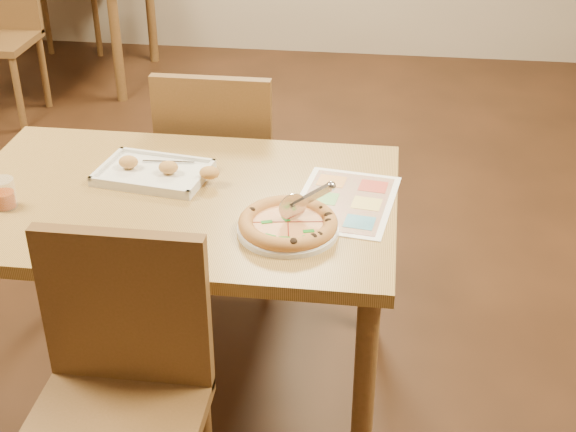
# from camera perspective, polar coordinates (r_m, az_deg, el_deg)

# --- Properties ---
(dining_table) EXTENTS (1.30, 0.85, 0.72)m
(dining_table) POSITION_cam_1_polar(r_m,az_deg,el_deg) (2.43, -7.83, -0.30)
(dining_table) COLOR #A27C40
(dining_table) RESTS_ON ground
(chair_near) EXTENTS (0.42, 0.42, 0.47)m
(chair_near) POSITION_cam_1_polar(r_m,az_deg,el_deg) (2.01, -11.97, -10.66)
(chair_near) COLOR brown
(chair_near) RESTS_ON ground
(chair_far) EXTENTS (0.42, 0.42, 0.47)m
(chair_far) POSITION_cam_1_polar(r_m,az_deg,el_deg) (2.98, -4.90, 4.38)
(chair_far) COLOR brown
(chair_far) RESTS_ON ground
(plate) EXTENTS (0.37, 0.37, 0.01)m
(plate) POSITION_cam_1_polar(r_m,az_deg,el_deg) (2.19, 0.00, -0.96)
(plate) COLOR silver
(plate) RESTS_ON dining_table
(pizza) EXTENTS (0.27, 0.27, 0.04)m
(pizza) POSITION_cam_1_polar(r_m,az_deg,el_deg) (2.17, 0.00, -0.53)
(pizza) COLOR #D28E47
(pizza) RESTS_ON plate
(pizza_cutter) EXTENTS (0.14, 0.08, 0.09)m
(pizza_cutter) POSITION_cam_1_polar(r_m,az_deg,el_deg) (2.17, 1.26, 1.15)
(pizza_cutter) COLOR silver
(pizza_cutter) RESTS_ON pizza
(appetizer_tray) EXTENTS (0.39, 0.27, 0.06)m
(appetizer_tray) POSITION_cam_1_polar(r_m,az_deg,el_deg) (2.50, -9.32, 3.05)
(appetizer_tray) COLOR silver
(appetizer_tray) RESTS_ON dining_table
(glass_tumbler) EXTENTS (0.07, 0.07, 0.09)m
(glass_tumbler) POSITION_cam_1_polar(r_m,az_deg,el_deg) (2.43, -19.57, 1.41)
(glass_tumbler) COLOR #8B300A
(glass_tumbler) RESTS_ON dining_table
(menu) EXTENTS (0.33, 0.42, 0.00)m
(menu) POSITION_cam_1_polar(r_m,az_deg,el_deg) (2.34, 4.07, 1.05)
(menu) COLOR white
(menu) RESTS_ON dining_table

